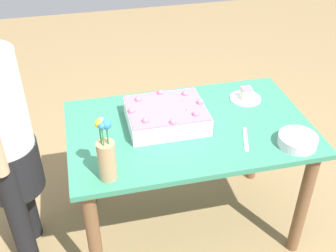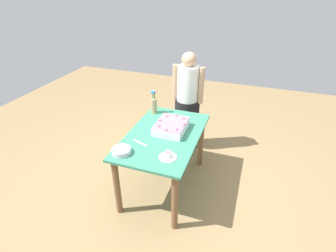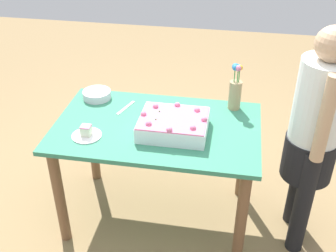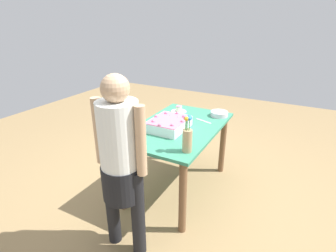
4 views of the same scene
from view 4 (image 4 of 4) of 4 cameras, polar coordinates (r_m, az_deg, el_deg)
ground_plane at (r=3.13m, az=2.08°, el=-13.12°), size 8.00×8.00×0.00m
dining_table at (r=2.80m, az=2.26°, el=-2.53°), size 1.31×0.81×0.77m
sheet_cake at (r=2.66m, az=0.20°, el=0.45°), size 0.42×0.34×0.13m
serving_plate_with_slice at (r=3.16m, az=2.36°, el=3.47°), size 0.18×0.18×0.07m
cake_knife at (r=2.90m, az=7.73°, el=1.10°), size 0.08×0.20×0.00m
flower_vase at (r=2.18m, az=4.23°, el=-2.36°), size 0.08×0.08×0.32m
fruit_bowl at (r=3.07m, az=11.11°, el=2.63°), size 0.20×0.20×0.05m
person_standing at (r=1.99m, az=-10.25°, el=-7.05°), size 0.31×0.45×1.49m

